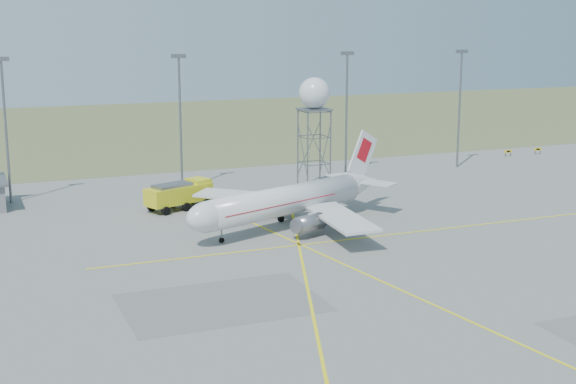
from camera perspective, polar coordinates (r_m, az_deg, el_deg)
name	(u,v)px	position (r m, az deg, el deg)	size (l,w,h in m)	color
ground	(504,328)	(70.60, 15.09, -9.33)	(400.00, 400.00, 0.00)	gray
grass_strip	(142,128)	(197.63, -10.31, 4.51)	(400.00, 120.00, 0.03)	#4E6034
mast_a	(5,118)	(118.57, -19.48, 4.98)	(2.20, 0.50, 20.50)	slate
mast_b	(180,111)	(122.40, -7.68, 5.76)	(2.20, 0.50, 20.50)	slate
mast_c	(347,104)	(132.29, 4.19, 6.29)	(2.20, 0.50, 20.50)	slate
mast_d	(460,99)	(143.45, 12.13, 6.50)	(2.20, 0.50, 20.50)	slate
taxi_sign_near	(508,152)	(158.78, 15.38, 2.78)	(1.60, 0.17, 1.20)	black
taxi_sign_far	(538,149)	(163.14, 17.33, 2.90)	(1.60, 0.17, 1.20)	black
airliner_main	(287,201)	(99.62, -0.04, -0.64)	(31.24, 29.31, 11.00)	silver
radar_tower	(314,127)	(121.82, 1.87, 4.64)	(4.71, 4.71, 17.05)	slate
fire_truck	(180,196)	(110.74, -7.66, -0.27)	(10.02, 6.48, 3.81)	yellow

